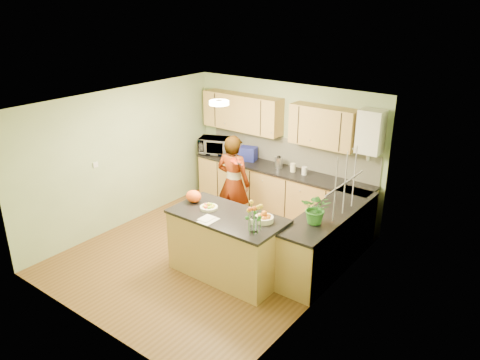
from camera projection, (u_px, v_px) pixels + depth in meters
The scene contains 28 objects.
floor at pixel (210, 254), 7.68m from camera, with size 4.50×4.50×0.00m, color brown.
ceiling at pixel (206, 104), 6.77m from camera, with size 4.00×4.50×0.02m, color silver.
wall_back at pixel (285, 148), 8.89m from camera, with size 4.00×0.02×2.50m, color gray.
wall_front at pixel (84, 240), 5.56m from camera, with size 4.00×0.02×2.50m, color gray.
wall_left at pixel (123, 158), 8.35m from camera, with size 0.02×4.50×2.50m, color gray.
wall_right at pixel (324, 218), 6.10m from camera, with size 0.02×4.50×2.50m, color gray.
back_counter at pixel (280, 192), 8.90m from camera, with size 3.64×0.62×0.94m.
right_counter at pixel (329, 239), 7.19m from camera, with size 0.62×2.24×0.94m.
splashback at pixel (289, 152), 8.84m from camera, with size 3.60×0.02×0.52m, color beige.
upper_cabinets at pixel (274, 118), 8.64m from camera, with size 3.20×0.34×0.70m.
boiler at pixel (371, 132), 7.58m from camera, with size 0.40×0.30×0.86m.
window_right at pixel (345, 183), 6.44m from camera, with size 0.01×1.30×1.05m.
light_switch at pixel (96, 165), 7.88m from camera, with size 0.02×0.09×0.09m, color silver.
ceiling_lamp at pixel (219, 103), 7.00m from camera, with size 0.30×0.30×0.07m.
peninsula_island at pixel (227, 245), 6.98m from camera, with size 1.72×0.88×0.98m.
fruit_dish at pixel (209, 206), 6.98m from camera, with size 0.27×0.27×0.09m.
orange_bowl at pixel (264, 217), 6.57m from camera, with size 0.26×0.26×0.15m.
flower_vase at pixel (254, 211), 6.21m from camera, with size 0.25×0.25×0.45m.
orange_bag at pixel (194, 196), 7.19m from camera, with size 0.25×0.21×0.19m, color #FF5915.
papers at pixel (208, 220), 6.63m from camera, with size 0.21×0.28×0.01m, color silver.
violinist at pixel (233, 183), 8.26m from camera, with size 0.64×0.42×1.75m, color #E3A58B.
violin at pixel (235, 160), 7.79m from camera, with size 0.56×0.22×0.11m, color #530B05, non-canonical shape.
microwave at pixel (214, 146), 9.54m from camera, with size 0.60×0.40×0.33m, color silver.
blue_box at pixel (248, 154), 9.15m from camera, with size 0.33×0.24×0.27m, color navy.
kettle at pixel (279, 162), 8.76m from camera, with size 0.15×0.15×0.28m.
jar_cream at pixel (293, 168), 8.57m from camera, with size 0.10×0.10×0.16m, color beige.
jar_white at pixel (304, 171), 8.42m from camera, with size 0.10×0.10×0.15m, color silver.
potted_plant at pixel (317, 208), 6.57m from camera, with size 0.42×0.36×0.47m, color #2F7527.
Camera 1 is at (4.44, -5.04, 3.96)m, focal length 35.00 mm.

